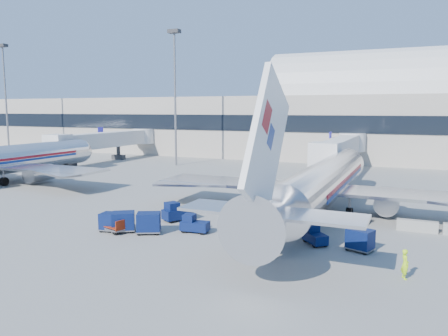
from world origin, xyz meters
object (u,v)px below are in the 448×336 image
at_px(mast_far_west, 5,83).
at_px(mast_west, 175,78).
at_px(cart_train_a, 149,223).
at_px(ramp_worker, 405,264).
at_px(tug_lead, 194,224).
at_px(cart_train_c, 111,222).
at_px(tug_right, 315,235).
at_px(barrier_near, 417,226).
at_px(cart_solo_far, 360,239).
at_px(tug_left, 177,212).
at_px(airliner_main, 322,183).
at_px(jetbridge_mid, 111,140).
at_px(cart_open_red, 116,227).
at_px(cart_solo_near, 257,244).
at_px(jetbridge_near, 342,148).
at_px(cart_train_b, 123,221).

relative_size(mast_far_west, mast_west, 1.00).
distance_m(cart_train_a, ramp_worker, 18.41).
relative_size(mast_far_west, tug_lead, 9.95).
bearing_deg(cart_train_c, tug_right, 4.02).
distance_m(barrier_near, cart_solo_far, 7.62).
xyz_separation_m(tug_right, cart_train_c, (-15.29, -3.28, 0.18)).
xyz_separation_m(tug_left, cart_train_c, (-3.00, -4.99, 0.03)).
relative_size(airliner_main, ramp_worker, 21.60).
height_order(jetbridge_mid, tug_left, jetbridge_mid).
xyz_separation_m(tug_right, cart_solo_far, (3.16, -0.34, 0.19)).
relative_size(tug_lead, cart_open_red, 0.93).
relative_size(cart_solo_near, cart_solo_far, 0.88).
relative_size(cart_train_a, cart_train_c, 1.25).
xyz_separation_m(jetbridge_near, barrier_near, (10.40, -28.81, -3.48)).
bearing_deg(mast_far_west, ramp_worker, -26.63).
xyz_separation_m(mast_far_west, cart_train_b, (57.00, -37.42, -13.95)).
height_order(barrier_near, ramp_worker, ramp_worker).
height_order(jetbridge_near, cart_train_c, jetbridge_near).
relative_size(jetbridge_near, tug_lead, 12.11).
bearing_deg(cart_train_b, tug_left, 33.74).
height_order(cart_solo_near, ramp_worker, ramp_worker).
bearing_deg(jetbridge_near, cart_open_red, -106.10).
xyz_separation_m(jetbridge_mid, cart_train_b, (31.40, -38.23, -3.09)).
bearing_deg(tug_lead, barrier_near, 18.93).
relative_size(airliner_main, mast_far_west, 1.65).
xyz_separation_m(tug_lead, cart_solo_far, (12.40, 0.53, 0.15)).
distance_m(cart_open_red, ramp_worker, 20.94).
distance_m(jetbridge_mid, tug_left, 47.44).
distance_m(jetbridge_mid, cart_solo_near, 58.23).
bearing_deg(jetbridge_near, mast_far_west, -179.32).
height_order(cart_train_a, cart_open_red, cart_train_a).
relative_size(cart_train_b, cart_train_c, 1.23).
bearing_deg(ramp_worker, tug_lead, 53.88).
height_order(jetbridge_near, cart_solo_far, jetbridge_near).
bearing_deg(cart_train_b, jetbridge_near, 41.59).
relative_size(jetbridge_near, barrier_near, 9.17).
height_order(mast_far_west, mast_west, same).
bearing_deg(mast_far_west, cart_train_c, -33.92).
bearing_deg(cart_train_a, tug_lead, 2.23).
bearing_deg(ramp_worker, jetbridge_near, -9.28).
bearing_deg(tug_lead, cart_train_a, -156.10).
bearing_deg(cart_solo_near, jetbridge_near, 84.79).
bearing_deg(tug_lead, mast_west, 116.39).
bearing_deg(cart_solo_far, cart_open_red, -150.70).
xyz_separation_m(airliner_main, jetbridge_near, (-2.40, 26.30, 1.00)).
height_order(cart_train_a, cart_train_b, cart_train_a).
distance_m(mast_far_west, cart_train_a, 71.07).
bearing_deg(cart_train_a, tug_right, -15.41).
bearing_deg(tug_right, mast_far_west, -157.41).
height_order(jetbridge_mid, tug_right, jetbridge_mid).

